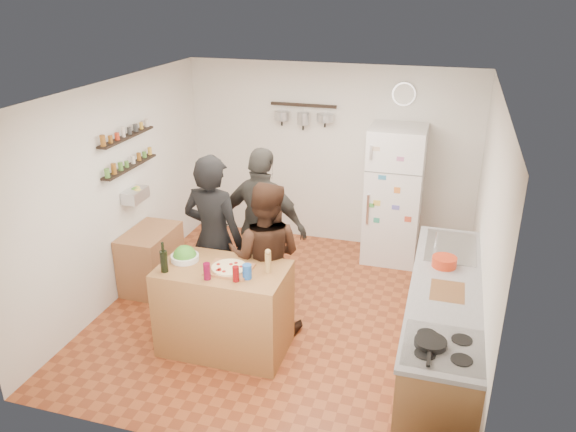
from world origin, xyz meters
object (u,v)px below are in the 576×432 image
(person_left, at_px, (214,239))
(skillet, at_px, (430,343))
(red_bowl, at_px, (444,262))
(side_table, at_px, (151,259))
(counter_run, at_px, (442,330))
(person_center, at_px, (265,258))
(pepper_mill, at_px, (268,263))
(wine_bottle, at_px, (164,261))
(fridge, at_px, (394,195))
(salt_canister, at_px, (247,272))
(wall_clock, at_px, (404,94))
(salad_bowl, at_px, (185,258))
(person_back, at_px, (263,226))
(prep_island, at_px, (224,309))

(person_left, distance_m, skillet, 2.63)
(red_bowl, relative_size, side_table, 0.29)
(counter_run, height_order, red_bowl, red_bowl)
(person_left, bearing_deg, person_center, -178.80)
(pepper_mill, bearing_deg, red_bowl, 19.80)
(wine_bottle, relative_size, skillet, 0.88)
(person_left, bearing_deg, counter_run, 179.34)
(fridge, bearing_deg, person_center, -117.59)
(person_left, xyz_separation_m, fridge, (1.67, 2.01, -0.04))
(pepper_mill, relative_size, person_center, 0.12)
(wine_bottle, bearing_deg, red_bowl, 18.35)
(salt_canister, height_order, skillet, salt_canister)
(fridge, xyz_separation_m, wall_clock, (0.00, 0.33, 1.25))
(fridge, height_order, wall_clock, wall_clock)
(salad_bowl, xyz_separation_m, red_bowl, (2.47, 0.58, 0.03))
(pepper_mill, distance_m, person_center, 0.49)
(salad_bowl, bearing_deg, pepper_mill, 0.00)
(person_center, bearing_deg, fridge, -122.70)
(person_back, relative_size, side_table, 2.28)
(person_left, xyz_separation_m, red_bowl, (2.37, 0.10, 0.03))
(prep_island, bearing_deg, skillet, -19.92)
(person_back, xyz_separation_m, side_table, (-1.40, -0.14, -0.55))
(pepper_mill, relative_size, counter_run, 0.07)
(prep_island, height_order, salad_bowl, salad_bowl)
(counter_run, height_order, skillet, skillet)
(salt_canister, distance_m, person_back, 1.21)
(red_bowl, height_order, fridge, fridge)
(salt_canister, distance_m, skillet, 1.80)
(wall_clock, bearing_deg, prep_island, -115.25)
(side_table, bearing_deg, person_center, -15.44)
(person_left, relative_size, person_center, 1.13)
(red_bowl, distance_m, fridge, 2.03)
(fridge, bearing_deg, wine_bottle, -123.90)
(prep_island, relative_size, person_back, 0.69)
(prep_island, distance_m, wine_bottle, 0.78)
(wine_bottle, distance_m, skillet, 2.55)
(person_left, bearing_deg, side_table, -14.73)
(wine_bottle, distance_m, wall_clock, 3.77)
(wall_clock, bearing_deg, person_back, -125.66)
(counter_run, bearing_deg, wall_clock, 105.92)
(person_back, xyz_separation_m, skillet, (1.94, -1.78, 0.03))
(salt_canister, xyz_separation_m, red_bowl, (1.75, 0.75, -0.01))
(counter_run, height_order, side_table, counter_run)
(prep_island, distance_m, wall_clock, 3.59)
(counter_run, relative_size, wall_clock, 8.77)
(person_left, height_order, fridge, person_left)
(wine_bottle, height_order, fridge, fridge)
(person_center, distance_m, fridge, 2.32)
(salad_bowl, xyz_separation_m, person_back, (0.48, 1.01, -0.03))
(person_back, bearing_deg, skillet, 148.39)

